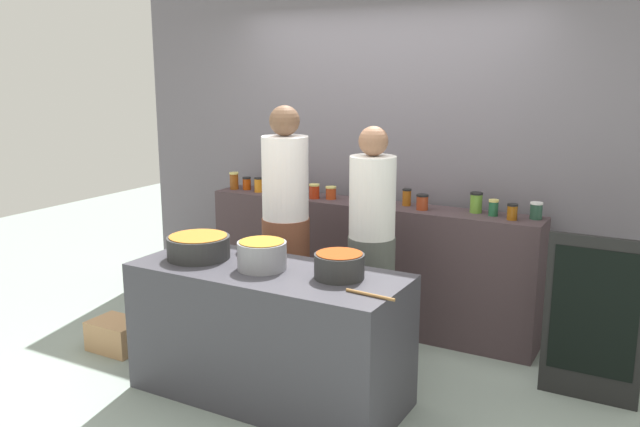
# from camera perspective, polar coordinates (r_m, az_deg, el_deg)

# --- Properties ---
(ground) EXTENTS (12.00, 12.00, 0.00)m
(ground) POSITION_cam_1_polar(r_m,az_deg,el_deg) (4.57, -2.21, -13.82)
(ground) COLOR gray
(storefront_wall) EXTENTS (4.80, 0.12, 3.00)m
(storefront_wall) POSITION_cam_1_polar(r_m,az_deg,el_deg) (5.41, 5.74, 6.88)
(storefront_wall) COLOR slate
(storefront_wall) RESTS_ON ground
(display_shelf) EXTENTS (2.70, 0.36, 0.99)m
(display_shelf) POSITION_cam_1_polar(r_m,az_deg,el_deg) (5.29, 3.98, -4.33)
(display_shelf) COLOR #423336
(display_shelf) RESTS_ON ground
(prep_table) EXTENTS (1.70, 0.70, 0.83)m
(prep_table) POSITION_cam_1_polar(r_m,az_deg,el_deg) (4.17, -4.44, -10.27)
(prep_table) COLOR #393840
(prep_table) RESTS_ON ground
(preserve_jar_0) EXTENTS (0.08, 0.08, 0.15)m
(preserve_jar_0) POSITION_cam_1_polar(r_m,az_deg,el_deg) (5.76, -7.40, 2.81)
(preserve_jar_0) COLOR brown
(preserve_jar_0) RESTS_ON display_shelf
(preserve_jar_1) EXTENTS (0.07, 0.07, 0.11)m
(preserve_jar_1) POSITION_cam_1_polar(r_m,az_deg,el_deg) (5.73, -6.32, 2.60)
(preserve_jar_1) COLOR #A8390A
(preserve_jar_1) RESTS_ON display_shelf
(preserve_jar_2) EXTENTS (0.08, 0.08, 0.12)m
(preserve_jar_2) POSITION_cam_1_polar(r_m,az_deg,el_deg) (5.61, -5.31, 2.48)
(preserve_jar_2) COLOR orange
(preserve_jar_2) RESTS_ON display_shelf
(preserve_jar_3) EXTENTS (0.09, 0.09, 0.13)m
(preserve_jar_3) POSITION_cam_1_polar(r_m,az_deg,el_deg) (5.46, -2.65, 2.29)
(preserve_jar_3) COLOR #592043
(preserve_jar_3) RESTS_ON display_shelf
(preserve_jar_4) EXTENTS (0.09, 0.09, 0.12)m
(preserve_jar_4) POSITION_cam_1_polar(r_m,az_deg,el_deg) (5.31, -0.49, 1.93)
(preserve_jar_4) COLOR #A42910
(preserve_jar_4) RESTS_ON display_shelf
(preserve_jar_5) EXTENTS (0.09, 0.09, 0.10)m
(preserve_jar_5) POSITION_cam_1_polar(r_m,az_deg,el_deg) (5.29, 0.95, 1.80)
(preserve_jar_5) COLOR #AD3B18
(preserve_jar_5) RESTS_ON display_shelf
(preserve_jar_6) EXTENTS (0.08, 0.08, 0.10)m
(preserve_jar_6) POSITION_cam_1_polar(r_m,az_deg,el_deg) (5.15, 3.45, 1.49)
(preserve_jar_6) COLOR #B92B0D
(preserve_jar_6) RESTS_ON display_shelf
(preserve_jar_7) EXTENTS (0.07, 0.07, 0.13)m
(preserve_jar_7) POSITION_cam_1_polar(r_m,az_deg,el_deg) (5.08, 7.48, 1.41)
(preserve_jar_7) COLOR #974F13
(preserve_jar_7) RESTS_ON display_shelf
(preserve_jar_8) EXTENTS (0.09, 0.09, 0.12)m
(preserve_jar_8) POSITION_cam_1_polar(r_m,az_deg,el_deg) (4.95, 8.80, 0.98)
(preserve_jar_8) COLOR #953419
(preserve_jar_8) RESTS_ON display_shelf
(preserve_jar_9) EXTENTS (0.09, 0.09, 0.15)m
(preserve_jar_9) POSITION_cam_1_polar(r_m,az_deg,el_deg) (4.92, 13.29, 0.93)
(preserve_jar_9) COLOR olive
(preserve_jar_9) RESTS_ON display_shelf
(preserve_jar_10) EXTENTS (0.07, 0.07, 0.12)m
(preserve_jar_10) POSITION_cam_1_polar(r_m,az_deg,el_deg) (4.85, 14.70, 0.49)
(preserve_jar_10) COLOR #205937
(preserve_jar_10) RESTS_ON display_shelf
(preserve_jar_11) EXTENTS (0.07, 0.07, 0.11)m
(preserve_jar_11) POSITION_cam_1_polar(r_m,az_deg,el_deg) (4.76, 16.22, 0.15)
(preserve_jar_11) COLOR #8A4A0E
(preserve_jar_11) RESTS_ON display_shelf
(preserve_jar_12) EXTENTS (0.09, 0.09, 0.12)m
(preserve_jar_12) POSITION_cam_1_polar(r_m,az_deg,el_deg) (4.83, 18.11, 0.23)
(preserve_jar_12) COLOR #244636
(preserve_jar_12) RESTS_ON display_shelf
(cooking_pot_left) EXTENTS (0.40, 0.40, 0.15)m
(cooking_pot_left) POSITION_cam_1_polar(r_m,az_deg,el_deg) (4.29, -10.41, -2.86)
(cooking_pot_left) COLOR #2D2D2D
(cooking_pot_left) RESTS_ON prep_table
(cooking_pot_center) EXTENTS (0.30, 0.30, 0.17)m
(cooking_pot_center) POSITION_cam_1_polar(r_m,az_deg,el_deg) (4.01, -5.02, -3.60)
(cooking_pot_center) COLOR gray
(cooking_pot_center) RESTS_ON prep_table
(cooking_pot_right) EXTENTS (0.29, 0.29, 0.15)m
(cooking_pot_right) POSITION_cam_1_polar(r_m,az_deg,el_deg) (3.83, 1.67, -4.51)
(cooking_pot_right) COLOR #2D2D2D
(cooking_pot_right) RESTS_ON prep_table
(wooden_spoon) EXTENTS (0.29, 0.04, 0.02)m
(wooden_spoon) POSITION_cam_1_polar(r_m,az_deg,el_deg) (3.56, 4.34, -6.99)
(wooden_spoon) COLOR #9E703D
(wooden_spoon) RESTS_ON prep_table
(cook_with_tongs) EXTENTS (0.35, 0.35, 1.77)m
(cook_with_tongs) POSITION_cam_1_polar(r_m,az_deg,el_deg) (4.80, -2.96, -2.20)
(cook_with_tongs) COLOR brown
(cook_with_tongs) RESTS_ON ground
(cook_in_cap) EXTENTS (0.33, 0.33, 1.65)m
(cook_in_cap) POSITION_cam_1_polar(r_m,az_deg,el_deg) (4.54, 4.44, -3.81)
(cook_in_cap) COLOR #51544F
(cook_in_cap) RESTS_ON ground
(bread_crate) EXTENTS (0.38, 0.28, 0.22)m
(bread_crate) POSITION_cam_1_polar(r_m,az_deg,el_deg) (5.14, -17.08, -9.97)
(bread_crate) COLOR tan
(bread_crate) RESTS_ON ground
(chalkboard_sign) EXTENTS (0.59, 0.05, 1.05)m
(chalkboard_sign) POSITION_cam_1_polar(r_m,az_deg,el_deg) (4.39, 22.49, -8.43)
(chalkboard_sign) COLOR black
(chalkboard_sign) RESTS_ON ground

